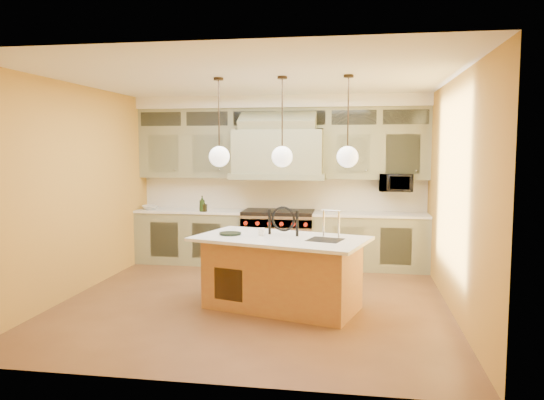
% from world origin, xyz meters
% --- Properties ---
extents(floor, '(5.00, 5.00, 0.00)m').
position_xyz_m(floor, '(0.00, 0.00, 0.00)').
color(floor, brown).
rests_on(floor, ground).
extents(ceiling, '(5.00, 5.00, 0.00)m').
position_xyz_m(ceiling, '(0.00, 0.00, 2.90)').
color(ceiling, white).
rests_on(ceiling, wall_back).
extents(wall_back, '(5.00, 0.00, 5.00)m').
position_xyz_m(wall_back, '(0.00, 2.50, 1.45)').
color(wall_back, '#C08D34').
rests_on(wall_back, ground).
extents(wall_front, '(5.00, 0.00, 5.00)m').
position_xyz_m(wall_front, '(0.00, -2.50, 1.45)').
color(wall_front, '#C08D34').
rests_on(wall_front, ground).
extents(wall_left, '(0.00, 5.00, 5.00)m').
position_xyz_m(wall_left, '(-2.50, 0.00, 1.45)').
color(wall_left, '#C08D34').
rests_on(wall_left, ground).
extents(wall_right, '(0.00, 5.00, 5.00)m').
position_xyz_m(wall_right, '(2.50, 0.00, 1.45)').
color(wall_right, '#C08D34').
rests_on(wall_right, ground).
extents(back_cabinetry, '(5.00, 0.77, 2.90)m').
position_xyz_m(back_cabinetry, '(0.00, 2.23, 1.43)').
color(back_cabinetry, gray).
rests_on(back_cabinetry, floor).
extents(range, '(1.20, 0.74, 0.96)m').
position_xyz_m(range, '(0.00, 2.14, 0.49)').
color(range, silver).
rests_on(range, floor).
extents(kitchen_island, '(2.33, 1.66, 1.35)m').
position_xyz_m(kitchen_island, '(0.40, -0.25, 0.47)').
color(kitchen_island, '#A7673B').
rests_on(kitchen_island, floor).
extents(counter_stool, '(0.56, 0.56, 1.29)m').
position_xyz_m(counter_stool, '(0.36, -0.30, 0.74)').
color(counter_stool, black).
rests_on(counter_stool, floor).
extents(microwave, '(0.54, 0.37, 0.30)m').
position_xyz_m(microwave, '(1.95, 2.25, 1.45)').
color(microwave, black).
rests_on(microwave, back_cabinetry).
extents(oil_bottle_a, '(0.11, 0.11, 0.27)m').
position_xyz_m(oil_bottle_a, '(-1.29, 1.92, 1.08)').
color(oil_bottle_a, black).
rests_on(oil_bottle_a, back_cabinetry).
extents(oil_bottle_b, '(0.09, 0.09, 0.19)m').
position_xyz_m(oil_bottle_b, '(-1.25, 1.92, 1.04)').
color(oil_bottle_b, black).
rests_on(oil_bottle_b, back_cabinetry).
extents(fruit_bowl, '(0.31, 0.31, 0.07)m').
position_xyz_m(fruit_bowl, '(-2.30, 2.12, 0.97)').
color(fruit_bowl, silver).
rests_on(fruit_bowl, back_cabinetry).
extents(cup, '(0.12, 0.12, 0.10)m').
position_xyz_m(cup, '(0.13, -0.23, 0.97)').
color(cup, white).
rests_on(cup, kitchen_island).
extents(pendant_left, '(0.26, 0.26, 1.11)m').
position_xyz_m(pendant_left, '(-0.40, -0.25, 1.95)').
color(pendant_left, '#2D2319').
rests_on(pendant_left, ceiling).
extents(pendant_center, '(0.26, 0.26, 1.11)m').
position_xyz_m(pendant_center, '(0.40, -0.25, 1.95)').
color(pendant_center, '#2D2319').
rests_on(pendant_center, ceiling).
extents(pendant_right, '(0.26, 0.26, 1.11)m').
position_xyz_m(pendant_right, '(1.20, -0.25, 1.95)').
color(pendant_right, '#2D2319').
rests_on(pendant_right, ceiling).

